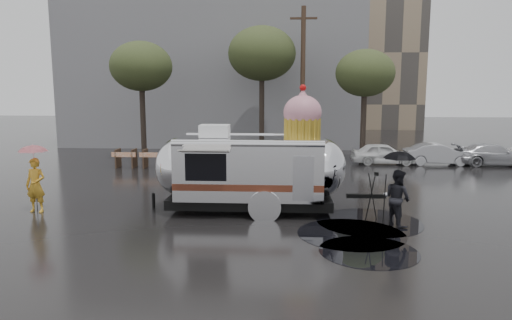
# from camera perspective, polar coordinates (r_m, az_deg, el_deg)

# --- Properties ---
(ground) EXTENTS (120.00, 120.00, 0.00)m
(ground) POSITION_cam_1_polar(r_m,az_deg,el_deg) (14.44, -2.48, -7.84)
(ground) COLOR black
(ground) RESTS_ON ground
(puddles) EXTENTS (3.94, 5.65, 0.01)m
(puddles) POSITION_cam_1_polar(r_m,az_deg,el_deg) (13.82, 13.19, -8.80)
(puddles) COLOR black
(puddles) RESTS_ON ground
(grey_building) EXTENTS (22.00, 12.00, 13.00)m
(grey_building) POSITION_cam_1_polar(r_m,az_deg,el_deg) (38.24, -4.66, 12.22)
(grey_building) COLOR slate
(grey_building) RESTS_ON ground
(utility_pole) EXTENTS (1.60, 0.28, 9.00)m
(utility_pole) POSITION_cam_1_polar(r_m,az_deg,el_deg) (27.78, 5.85, 9.69)
(utility_pole) COLOR #473323
(utility_pole) RESTS_ON ground
(tree_left) EXTENTS (3.64, 3.64, 6.95)m
(tree_left) POSITION_cam_1_polar(r_m,az_deg,el_deg) (28.12, -14.17, 11.22)
(tree_left) COLOR #382D26
(tree_left) RESTS_ON ground
(tree_mid) EXTENTS (4.20, 4.20, 8.03)m
(tree_mid) POSITION_cam_1_polar(r_m,az_deg,el_deg) (28.89, 0.74, 13.10)
(tree_mid) COLOR #382D26
(tree_mid) RESTS_ON ground
(tree_right) EXTENTS (3.36, 3.36, 6.42)m
(tree_right) POSITION_cam_1_polar(r_m,az_deg,el_deg) (27.15, 13.47, 10.44)
(tree_right) COLOR #382D26
(tree_right) RESTS_ON ground
(barricade_row) EXTENTS (4.30, 0.80, 1.00)m
(barricade_row) POSITION_cam_1_polar(r_m,az_deg,el_deg) (25.02, -12.71, 0.22)
(barricade_row) COLOR #473323
(barricade_row) RESTS_ON ground
(parked_cars) EXTENTS (13.20, 1.90, 1.50)m
(parked_cars) POSITION_cam_1_polar(r_m,az_deg,el_deg) (27.93, 25.27, 0.88)
(parked_cars) COLOR silver
(parked_cars) RESTS_ON ground
(airstream_trailer) EXTENTS (8.16, 3.11, 4.39)m
(airstream_trailer) POSITION_cam_1_polar(r_m,az_deg,el_deg) (15.58, -0.36, -0.79)
(airstream_trailer) COLOR silver
(airstream_trailer) RESTS_ON ground
(person_left) EXTENTS (0.69, 0.48, 1.86)m
(person_left) POSITION_cam_1_polar(r_m,az_deg,el_deg) (17.19, -25.83, -2.85)
(person_left) COLOR gold
(person_left) RESTS_ON ground
(umbrella_pink) EXTENTS (1.15, 1.15, 2.34)m
(umbrella_pink) POSITION_cam_1_polar(r_m,az_deg,el_deg) (17.03, -26.06, 0.50)
(umbrella_pink) COLOR pink
(umbrella_pink) RESTS_ON ground
(person_right) EXTENTS (0.81, 0.96, 1.75)m
(person_right) POSITION_cam_1_polar(r_m,az_deg,el_deg) (14.54, 17.28, -4.55)
(person_right) COLOR black
(person_right) RESTS_ON ground
(umbrella_black) EXTENTS (1.16, 1.16, 2.34)m
(umbrella_black) POSITION_cam_1_polar(r_m,az_deg,el_deg) (14.34, 17.47, -0.38)
(umbrella_black) COLOR black
(umbrella_black) RESTS_ON ground
(tripod) EXTENTS (0.65, 0.62, 1.60)m
(tripod) POSITION_cam_1_polar(r_m,az_deg,el_deg) (14.77, 14.76, -3.87)
(tripod) COLOR black
(tripod) RESTS_ON ground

